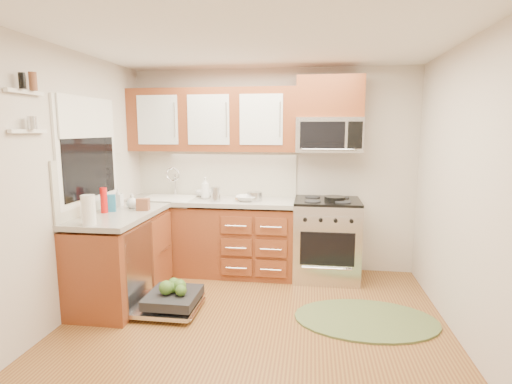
# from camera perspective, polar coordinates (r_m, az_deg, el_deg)

# --- Properties ---
(floor) EXTENTS (3.50, 3.50, 0.00)m
(floor) POSITION_cam_1_polar(r_m,az_deg,el_deg) (3.72, -0.61, -19.40)
(floor) COLOR brown
(floor) RESTS_ON ground
(ceiling) EXTENTS (3.50, 3.50, 0.00)m
(ceiling) POSITION_cam_1_polar(r_m,az_deg,el_deg) (3.35, -0.69, 21.63)
(ceiling) COLOR white
(ceiling) RESTS_ON ground
(wall_back) EXTENTS (3.50, 0.04, 2.50)m
(wall_back) POSITION_cam_1_polar(r_m,az_deg,el_deg) (5.03, 2.36, 3.07)
(wall_back) COLOR beige
(wall_back) RESTS_ON ground
(wall_front) EXTENTS (3.50, 0.04, 2.50)m
(wall_front) POSITION_cam_1_polar(r_m,az_deg,el_deg) (1.65, -10.00, -9.41)
(wall_front) COLOR beige
(wall_front) RESTS_ON ground
(wall_left) EXTENTS (0.04, 3.50, 2.50)m
(wall_left) POSITION_cam_1_polar(r_m,az_deg,el_deg) (3.97, -26.49, 0.56)
(wall_left) COLOR beige
(wall_left) RESTS_ON ground
(wall_right) EXTENTS (0.04, 3.50, 2.50)m
(wall_right) POSITION_cam_1_polar(r_m,az_deg,el_deg) (3.51, 28.92, -0.61)
(wall_right) COLOR beige
(wall_right) RESTS_ON ground
(base_cabinet_back) EXTENTS (2.05, 0.60, 0.85)m
(base_cabinet_back) POSITION_cam_1_polar(r_m,az_deg,el_deg) (5.02, -6.36, -6.58)
(base_cabinet_back) COLOR brown
(base_cabinet_back) RESTS_ON ground
(base_cabinet_left) EXTENTS (0.60, 1.25, 0.85)m
(base_cabinet_left) POSITION_cam_1_polar(r_m,az_deg,el_deg) (4.44, -18.63, -9.10)
(base_cabinet_left) COLOR brown
(base_cabinet_left) RESTS_ON ground
(countertop_back) EXTENTS (2.07, 0.64, 0.05)m
(countertop_back) POSITION_cam_1_polar(r_m,az_deg,el_deg) (4.91, -6.48, -1.26)
(countertop_back) COLOR #A09A92
(countertop_back) RESTS_ON base_cabinet_back
(countertop_left) EXTENTS (0.64, 1.27, 0.05)m
(countertop_left) POSITION_cam_1_polar(r_m,az_deg,el_deg) (4.31, -18.82, -3.10)
(countertop_left) COLOR #A09A92
(countertop_left) RESTS_ON base_cabinet_left
(backsplash_back) EXTENTS (2.05, 0.02, 0.57)m
(backsplash_back) POSITION_cam_1_polar(r_m,az_deg,el_deg) (5.14, -5.72, 2.72)
(backsplash_back) COLOR beige
(backsplash_back) RESTS_ON ground
(backsplash_left) EXTENTS (0.02, 1.25, 0.57)m
(backsplash_left) POSITION_cam_1_polar(r_m,az_deg,el_deg) (4.40, -22.45, 1.04)
(backsplash_left) COLOR beige
(backsplash_left) RESTS_ON ground
(upper_cabinets) EXTENTS (2.05, 0.35, 0.75)m
(upper_cabinets) POSITION_cam_1_polar(r_m,az_deg,el_deg) (4.96, -6.29, 10.17)
(upper_cabinets) COLOR brown
(upper_cabinets) RESTS_ON ground
(cabinet_over_mw) EXTENTS (0.76, 0.35, 0.47)m
(cabinet_over_mw) POSITION_cam_1_polar(r_m,az_deg,el_deg) (4.83, 10.50, 13.21)
(cabinet_over_mw) COLOR brown
(cabinet_over_mw) RESTS_ON ground
(range) EXTENTS (0.76, 0.64, 0.95)m
(range) POSITION_cam_1_polar(r_m,az_deg,el_deg) (4.84, 10.01, -6.64)
(range) COLOR silver
(range) RESTS_ON ground
(microwave) EXTENTS (0.76, 0.38, 0.40)m
(microwave) POSITION_cam_1_polar(r_m,az_deg,el_deg) (4.79, 10.36, 8.03)
(microwave) COLOR silver
(microwave) RESTS_ON ground
(sink) EXTENTS (0.62, 0.50, 0.26)m
(sink) POSITION_cam_1_polar(r_m,az_deg,el_deg) (5.06, -12.29, -2.24)
(sink) COLOR white
(sink) RESTS_ON ground
(dishwasher) EXTENTS (0.70, 0.60, 0.20)m
(dishwasher) POSITION_cam_1_polar(r_m,az_deg,el_deg) (4.13, -12.25, -15.01)
(dishwasher) COLOR silver
(dishwasher) RESTS_ON ground
(window) EXTENTS (0.03, 1.05, 1.05)m
(window) POSITION_cam_1_polar(r_m,az_deg,el_deg) (4.35, -22.89, 5.43)
(window) COLOR white
(window) RESTS_ON ground
(window_blind) EXTENTS (0.02, 0.96, 0.40)m
(window_blind) POSITION_cam_1_polar(r_m,az_deg,el_deg) (4.34, -22.87, 9.79)
(window_blind) COLOR white
(window_blind) RESTS_ON ground
(shelf_upper) EXTENTS (0.04, 0.40, 0.03)m
(shelf_upper) POSITION_cam_1_polar(r_m,az_deg,el_deg) (3.65, -30.15, 12.26)
(shelf_upper) COLOR white
(shelf_upper) RESTS_ON ground
(shelf_lower) EXTENTS (0.04, 0.40, 0.03)m
(shelf_lower) POSITION_cam_1_polar(r_m,az_deg,el_deg) (3.63, -29.77, 7.56)
(shelf_lower) COLOR white
(shelf_lower) RESTS_ON ground
(rug) EXTENTS (1.46, 1.08, 0.02)m
(rug) POSITION_cam_1_polar(r_m,az_deg,el_deg) (4.03, 15.41, -17.16)
(rug) COLOR #57673B
(rug) RESTS_ON ground
(skillet) EXTENTS (0.27, 0.27, 0.05)m
(skillet) POSITION_cam_1_polar(r_m,az_deg,el_deg) (4.71, 11.19, -0.90)
(skillet) COLOR black
(skillet) RESTS_ON range
(stock_pot) EXTENTS (0.20, 0.20, 0.11)m
(stock_pot) POSITION_cam_1_polar(r_m,az_deg,el_deg) (4.71, -0.19, -0.63)
(stock_pot) COLOR silver
(stock_pot) RESTS_ON countertop_back
(cutting_board) EXTENTS (0.30, 0.25, 0.02)m
(cutting_board) POSITION_cam_1_polar(r_m,az_deg,el_deg) (4.84, -1.19, -0.93)
(cutting_board) COLOR tan
(cutting_board) RESTS_ON countertop_back
(canister) EXTENTS (0.13, 0.13, 0.17)m
(canister) POSITION_cam_1_polar(r_m,az_deg,el_deg) (4.69, -5.79, -0.33)
(canister) COLOR silver
(canister) RESTS_ON countertop_back
(paper_towel_roll) EXTENTS (0.16, 0.16, 0.27)m
(paper_towel_roll) POSITION_cam_1_polar(r_m,az_deg,el_deg) (3.83, -22.81, -2.39)
(paper_towel_roll) COLOR white
(paper_towel_roll) RESTS_ON countertop_left
(mustard_bottle) EXTENTS (0.07, 0.07, 0.20)m
(mustard_bottle) POSITION_cam_1_polar(r_m,az_deg,el_deg) (4.14, -22.89, -2.09)
(mustard_bottle) COLOR yellow
(mustard_bottle) RESTS_ON countertop_left
(red_bottle) EXTENTS (0.08, 0.08, 0.26)m
(red_bottle) POSITION_cam_1_polar(r_m,az_deg,el_deg) (4.32, -20.91, -1.11)
(red_bottle) COLOR red
(red_bottle) RESTS_ON countertop_left
(wooden_box) EXTENTS (0.14, 0.11, 0.13)m
(wooden_box) POSITION_cam_1_polar(r_m,az_deg,el_deg) (4.34, -15.84, -1.71)
(wooden_box) COLOR brown
(wooden_box) RESTS_ON countertop_left
(blue_carton) EXTENTS (0.13, 0.10, 0.17)m
(blue_carton) POSITION_cam_1_polar(r_m,az_deg,el_deg) (4.37, -20.13, -1.51)
(blue_carton) COLOR teal
(blue_carton) RESTS_ON countertop_left
(bowl_a) EXTENTS (0.26, 0.26, 0.06)m
(bowl_a) POSITION_cam_1_polar(r_m,az_deg,el_deg) (4.72, -1.34, -0.92)
(bowl_a) COLOR #999999
(bowl_a) RESTS_ON countertop_back
(bowl_b) EXTENTS (0.31, 0.31, 0.08)m
(bowl_b) POSITION_cam_1_polar(r_m,az_deg,el_deg) (5.08, -7.30, -0.21)
(bowl_b) COLOR #999999
(bowl_b) RESTS_ON countertop_back
(cup) EXTENTS (0.14, 0.14, 0.11)m
(cup) POSITION_cam_1_polar(r_m,az_deg,el_deg) (4.71, -0.24, -0.67)
(cup) COLOR #999999
(cup) RESTS_ON countertop_back
(soap_bottle_a) EXTENTS (0.11, 0.11, 0.27)m
(soap_bottle_a) POSITION_cam_1_polar(r_m,az_deg,el_deg) (4.88, -7.27, 0.56)
(soap_bottle_a) COLOR #999999
(soap_bottle_a) RESTS_ON countertop_back
(soap_bottle_b) EXTENTS (0.09, 0.10, 0.20)m
(soap_bottle_b) POSITION_cam_1_polar(r_m,az_deg,el_deg) (4.65, -19.11, -0.70)
(soap_bottle_b) COLOR #999999
(soap_bottle_b) RESTS_ON countertop_left
(soap_bottle_c) EXTENTS (0.15, 0.15, 0.16)m
(soap_bottle_c) POSITION_cam_1_polar(r_m,az_deg,el_deg) (4.48, -17.28, -1.24)
(soap_bottle_c) COLOR #999999
(soap_bottle_c) RESTS_ON countertop_left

